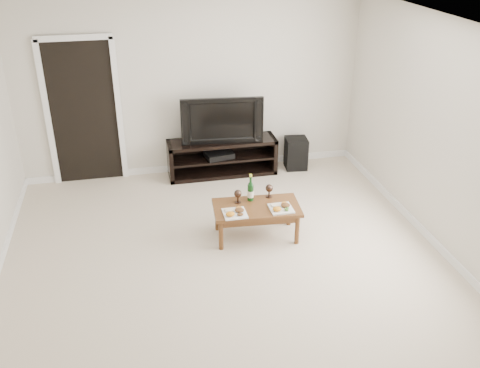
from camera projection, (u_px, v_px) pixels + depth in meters
The scene contains 14 objects.
floor at pixel (229, 272), 5.93m from camera, with size 5.50×5.50×0.00m, color beige.
back_wall at pixel (192, 87), 7.76m from camera, with size 5.00×0.04×2.60m, color beige.
ceiling at pixel (227, 30), 4.75m from camera, with size 5.00×5.50×0.04m, color white.
doorway at pixel (84, 114), 7.56m from camera, with size 0.90×0.02×2.05m, color black.
media_console at pixel (222, 157), 8.05m from camera, with size 1.63×0.45×0.55m, color black.
television at pixel (222, 118), 7.78m from camera, with size 1.19×0.16×0.69m, color black.
av_receiver at pixel (219, 155), 8.01m from camera, with size 0.40×0.30×0.08m, color black.
subwoofer at pixel (296, 153), 8.27m from camera, with size 0.32×0.32×0.49m, color black.
coffee_table at pixel (256, 221), 6.49m from camera, with size 1.03×0.56×0.42m, color brown.
plate_left at pixel (235, 212), 6.21m from camera, with size 0.27×0.27×0.07m, color white.
plate_right at pixel (281, 207), 6.32m from camera, with size 0.27×0.27×0.07m, color white.
wine_bottle at pixel (251, 187), 6.46m from camera, with size 0.07×0.07×0.35m, color #0E3411.
goblet_left at pixel (238, 196), 6.44m from camera, with size 0.09×0.09×0.17m, color #37261E, non-canonical shape.
goblet_right at pixel (269, 191), 6.57m from camera, with size 0.09×0.09×0.17m, color #37261E, non-canonical shape.
Camera 1 is at (-0.92, -4.77, 3.53)m, focal length 40.00 mm.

